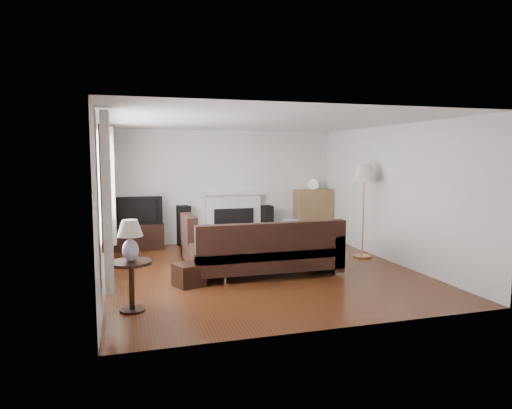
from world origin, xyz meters
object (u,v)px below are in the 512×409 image
object	(u,v)px
tv_stand	(138,236)
floor_lamp	(363,211)
sectional_sofa	(266,249)
coffee_table	(244,243)
side_table	(132,286)
bookshelf	(313,214)

from	to	relation	value
tv_stand	floor_lamp	world-z (taller)	floor_lamp
sectional_sofa	coffee_table	bearing A→B (deg)	88.13
tv_stand	floor_lamp	xyz separation A→B (m)	(4.12, -2.05, 0.64)
sectional_sofa	floor_lamp	size ratio (longest dim) A/B	1.46
sectional_sofa	side_table	world-z (taller)	sectional_sofa
sectional_sofa	floor_lamp	xyz separation A→B (m)	(2.17, 0.69, 0.47)
sectional_sofa	floor_lamp	distance (m)	2.33
sectional_sofa	coffee_table	xyz separation A→B (m)	(0.05, 1.55, -0.20)
tv_stand	bookshelf	bearing A→B (deg)	0.53
bookshelf	floor_lamp	world-z (taller)	floor_lamp
bookshelf	side_table	bearing A→B (deg)	-136.28
bookshelf	floor_lamp	distance (m)	2.12
floor_lamp	side_table	distance (m)	4.77
sectional_sofa	floor_lamp	world-z (taller)	floor_lamp
tv_stand	coffee_table	distance (m)	2.32
tv_stand	coffee_table	world-z (taller)	tv_stand
sectional_sofa	coffee_table	distance (m)	1.57
tv_stand	side_table	xyz separation A→B (m)	(-0.21, -3.98, 0.06)
bookshelf	side_table	size ratio (longest dim) A/B	1.82
bookshelf	tv_stand	bearing A→B (deg)	-179.47
coffee_table	floor_lamp	distance (m)	2.39
side_table	bookshelf	bearing A→B (deg)	43.72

